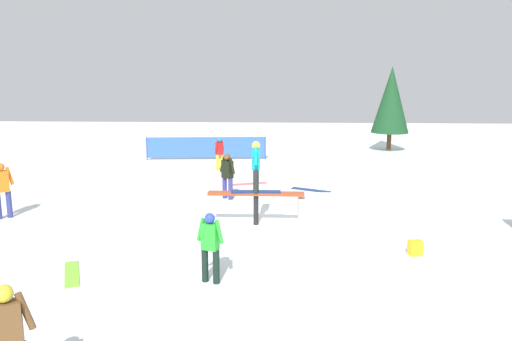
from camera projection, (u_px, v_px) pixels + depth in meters
ground_plane at (256, 224)px, 13.73m from camera, size 60.00×60.00×0.00m
rail_feature at (256, 197)px, 13.58m from camera, size 2.63×0.29×0.91m
snow_kicker_ramp at (331, 212)px, 13.57m from camera, size 1.81×1.51×0.75m
main_rider_on_rail at (256, 167)px, 13.43m from camera, size 1.36×0.71×1.39m
bystander_brown at (8, 336)px, 6.19m from camera, size 0.63×0.37×1.54m
bystander_green at (210, 244)px, 9.75m from camera, size 0.58×0.30×1.42m
bystander_black at (227, 174)px, 16.43m from camera, size 0.59×0.52×1.52m
bystander_red at (219, 152)px, 21.49m from camera, size 0.40×0.51×1.41m
bystander_orange at (2, 187)px, 14.17m from camera, size 0.57×0.48×1.61m
loose_snowboard_lime at (72, 274)px, 10.29m from camera, size 0.82×1.42×0.02m
loose_snowboard_navy at (311, 190)px, 17.79m from camera, size 1.42×0.90×0.02m
loose_snowboard_coral at (248, 184)px, 18.80m from camera, size 1.42×0.76×0.02m
backpack_on_snow at (415, 248)px, 11.37m from camera, size 0.34×0.27×0.34m
safety_fence at (206, 147)px, 24.17m from camera, size 5.77×0.57×1.10m
pine_tree_far at (391, 100)px, 26.59m from camera, size 1.99×1.99×4.52m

